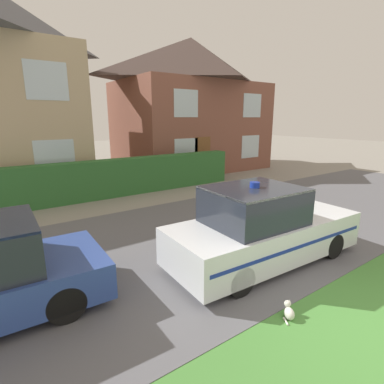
{
  "coord_description": "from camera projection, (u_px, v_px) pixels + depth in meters",
  "views": [
    {
      "loc": [
        -4.38,
        -1.53,
        3.05
      ],
      "look_at": [
        0.28,
        5.04,
        1.05
      ],
      "focal_mm": 28.0,
      "sensor_mm": 36.0,
      "label": 1
    }
  ],
  "objects": [
    {
      "name": "ground_plane",
      "position": [
        374.0,
        331.0,
        4.41
      ],
      "size": [
        80.0,
        80.0,
        0.0
      ],
      "primitive_type": "plane",
      "color": "gray"
    },
    {
      "name": "road_strip",
      "position": [
        198.0,
        237.0,
        7.85
      ],
      "size": [
        28.0,
        6.5,
        0.01
      ],
      "primitive_type": "cube",
      "color": "#5B5B60",
      "rests_on": "ground"
    },
    {
      "name": "garden_hedge",
      "position": [
        127.0,
        176.0,
        12.19
      ],
      "size": [
        9.98,
        0.63,
        1.47
      ],
      "primitive_type": "cube",
      "color": "#2D662D",
      "rests_on": "ground"
    },
    {
      "name": "police_car",
      "position": [
        262.0,
        229.0,
        6.37
      ],
      "size": [
        4.46,
        1.88,
        1.79
      ],
      "rotation": [
        0.0,
        0.0,
        -0.05
      ],
      "color": "black",
      "rests_on": "road_strip"
    },
    {
      "name": "cat",
      "position": [
        289.0,
        312.0,
        4.66
      ],
      "size": [
        0.28,
        0.26,
        0.27
      ],
      "rotation": [
        0.0,
        0.0,
        1.04
      ],
      "color": "silver",
      "rests_on": "ground"
    },
    {
      "name": "house_right",
      "position": [
        191.0,
        104.0,
        17.96
      ],
      "size": [
        8.71,
        5.91,
        7.52
      ],
      "color": "brown",
      "rests_on": "ground"
    }
  ]
}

